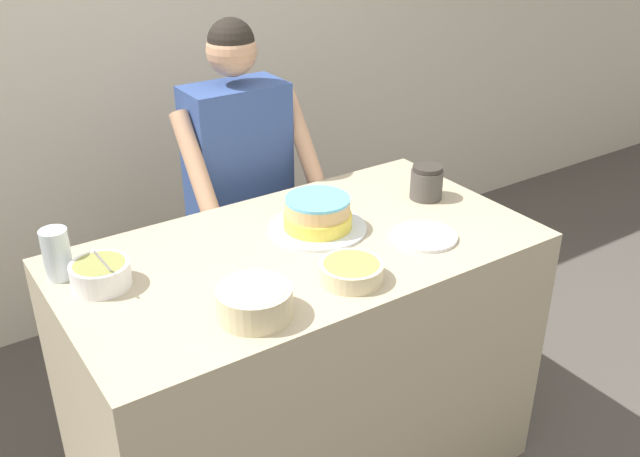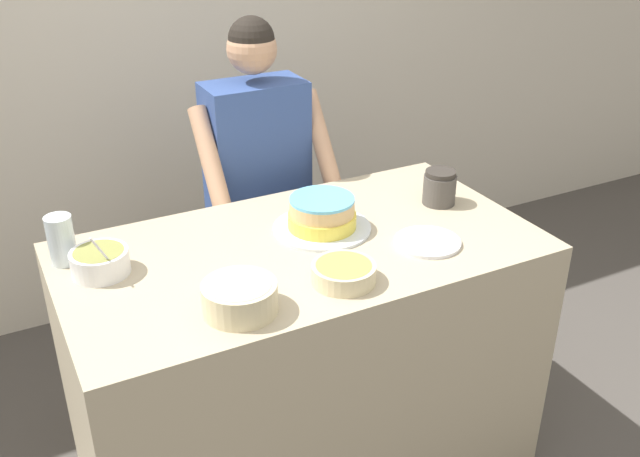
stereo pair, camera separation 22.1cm
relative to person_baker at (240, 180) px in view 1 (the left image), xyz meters
name	(u,v)px [view 1 (the left image)]	position (x,y,z in m)	size (l,w,h in m)	color
wall_back	(125,49)	(-0.12, 0.83, 0.37)	(10.00, 0.05, 2.60)	beige
counter	(303,367)	(-0.12, -0.64, -0.45)	(1.51, 0.81, 0.96)	tan
person_baker	(240,180)	(0.00, 0.00, 0.00)	(0.52, 0.44, 1.55)	#2D2D38
cake	(318,215)	(-0.01, -0.57, 0.08)	(0.33, 0.33, 0.11)	silver
frosting_bowl_yellow	(351,271)	(-0.11, -0.89, 0.06)	(0.19, 0.19, 0.06)	beige
frosting_bowl_olive	(101,274)	(-0.72, -0.52, 0.07)	(0.17, 0.17, 0.16)	white
frosting_bowl_pink	(254,301)	(-0.43, -0.90, 0.07)	(0.21, 0.21, 0.09)	beige
drinking_glass	(57,254)	(-0.81, -0.40, 0.10)	(0.08, 0.08, 0.15)	silver
ceramic_plate	(424,236)	(0.24, -0.81, 0.03)	(0.21, 0.21, 0.01)	silver
stoneware_jar	(426,182)	(0.45, -0.58, 0.09)	(0.12, 0.12, 0.12)	#4C4742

